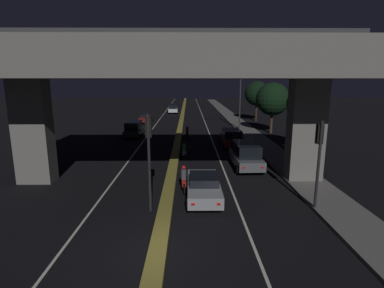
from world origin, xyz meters
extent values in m
plane|color=black|center=(0.00, 0.00, 0.00)|extent=(200.00, 200.00, 0.00)
cube|color=beige|center=(-3.72, 35.00, 0.00)|extent=(0.12, 126.00, 0.00)
cube|color=beige|center=(3.72, 35.00, 0.00)|extent=(0.12, 126.00, 0.00)
cube|color=olive|center=(0.00, 35.00, 0.12)|extent=(0.69, 126.00, 0.25)
cube|color=#5B5956|center=(8.68, 28.00, 0.08)|extent=(2.56, 126.00, 0.16)
cube|color=slate|center=(-8.56, 8.32, 3.24)|extent=(2.13, 1.27, 6.49)
cube|color=slate|center=(8.56, 8.32, 3.24)|extent=(2.13, 1.27, 6.49)
cube|color=slate|center=(0.00, 8.32, 7.48)|extent=(23.55, 9.18, 1.98)
cube|color=#333335|center=(0.00, 8.32, 8.92)|extent=(23.55, 0.40, 0.90)
cylinder|color=black|center=(-0.75, 3.77, 2.43)|extent=(0.14, 0.14, 4.87)
cube|color=black|center=(-0.75, 3.95, 4.19)|extent=(0.30, 0.28, 0.95)
sphere|color=red|center=(-0.75, 4.10, 4.49)|extent=(0.18, 0.18, 0.18)
sphere|color=black|center=(-0.75, 4.10, 4.19)|extent=(0.18, 0.18, 0.18)
sphere|color=black|center=(-0.75, 4.10, 3.89)|extent=(0.18, 0.18, 0.18)
cylinder|color=black|center=(7.50, 3.77, 2.27)|extent=(0.14, 0.14, 4.53)
cube|color=black|center=(7.50, 3.95, 3.86)|extent=(0.30, 0.28, 0.95)
sphere|color=red|center=(7.50, 4.10, 4.15)|extent=(0.18, 0.18, 0.18)
sphere|color=black|center=(7.50, 4.10, 3.86)|extent=(0.18, 0.18, 0.18)
sphere|color=black|center=(7.50, 4.10, 3.56)|extent=(0.18, 0.18, 0.18)
cylinder|color=#2D2D30|center=(7.89, 29.11, 4.20)|extent=(0.18, 0.18, 8.39)
cylinder|color=#2D2D30|center=(6.69, 29.11, 8.24)|extent=(2.40, 0.10, 0.10)
ellipsoid|color=#F2B759|center=(5.49, 29.11, 8.14)|extent=(0.56, 0.32, 0.24)
cube|color=gray|center=(1.99, 5.44, 0.61)|extent=(1.75, 4.76, 0.61)
cube|color=black|center=(1.98, 5.32, 1.13)|extent=(1.54, 1.90, 0.43)
cylinder|color=black|center=(1.14, 7.01, 0.31)|extent=(0.20, 0.62, 0.62)
cylinder|color=black|center=(2.84, 7.00, 0.31)|extent=(0.20, 0.62, 0.62)
cylinder|color=black|center=(1.13, 3.87, 0.31)|extent=(0.20, 0.62, 0.62)
cylinder|color=black|center=(2.83, 3.87, 0.31)|extent=(0.20, 0.62, 0.62)
cube|color=red|center=(1.37, 3.05, 0.64)|extent=(0.18, 0.03, 0.11)
cube|color=red|center=(2.59, 3.05, 0.64)|extent=(0.18, 0.03, 0.11)
cube|color=#515459|center=(5.39, 11.15, 0.67)|extent=(1.94, 4.52, 0.66)
cube|color=black|center=(5.39, 11.27, 1.44)|extent=(1.68, 3.27, 0.87)
cylinder|color=black|center=(4.47, 12.61, 0.34)|extent=(0.22, 0.68, 0.68)
cylinder|color=black|center=(6.24, 12.66, 0.34)|extent=(0.22, 0.68, 0.68)
cylinder|color=black|center=(4.55, 9.65, 0.34)|extent=(0.22, 0.68, 0.68)
cylinder|color=black|center=(6.32, 9.70, 0.34)|extent=(0.22, 0.68, 0.68)
cube|color=red|center=(4.82, 8.89, 0.70)|extent=(0.18, 0.04, 0.11)
cube|color=red|center=(6.09, 8.93, 0.70)|extent=(0.18, 0.04, 0.11)
cube|color=#591414|center=(5.40, 18.74, 0.64)|extent=(1.98, 4.60, 0.63)
cube|color=black|center=(5.40, 18.74, 1.32)|extent=(1.72, 2.77, 0.72)
cylinder|color=black|center=(4.44, 20.23, 0.32)|extent=(0.21, 0.65, 0.64)
cylinder|color=black|center=(6.29, 20.27, 0.32)|extent=(0.21, 0.65, 0.64)
cylinder|color=black|center=(4.50, 17.22, 0.32)|extent=(0.21, 0.65, 0.64)
cylinder|color=black|center=(6.35, 17.26, 0.32)|extent=(0.21, 0.65, 0.64)
cube|color=red|center=(4.78, 16.44, 0.67)|extent=(0.18, 0.03, 0.11)
cube|color=red|center=(6.11, 16.47, 0.67)|extent=(0.18, 0.03, 0.11)
cube|color=black|center=(-5.18, 24.08, 0.60)|extent=(1.76, 4.50, 0.61)
cube|color=black|center=(-5.18, 23.97, 1.35)|extent=(1.55, 3.25, 0.88)
cylinder|color=black|center=(-4.33, 22.60, 0.30)|extent=(0.20, 0.60, 0.60)
cylinder|color=black|center=(-6.02, 22.59, 0.30)|extent=(0.20, 0.60, 0.60)
cylinder|color=black|center=(-4.35, 25.57, 0.30)|extent=(0.20, 0.60, 0.60)
cylinder|color=black|center=(-6.04, 25.56, 0.30)|extent=(0.20, 0.60, 0.60)
cube|color=white|center=(-4.59, 26.34, 0.51)|extent=(0.18, 0.03, 0.11)
cube|color=white|center=(-5.80, 26.33, 0.51)|extent=(0.18, 0.03, 0.11)
cube|color=#591414|center=(-5.46, 35.97, 0.63)|extent=(1.93, 4.72, 0.66)
cube|color=black|center=(-5.47, 36.21, 1.17)|extent=(1.61, 2.30, 0.42)
cylinder|color=black|center=(-4.55, 34.48, 0.31)|extent=(0.23, 0.62, 0.61)
cylinder|color=black|center=(-6.22, 34.40, 0.31)|extent=(0.23, 0.62, 0.61)
cylinder|color=black|center=(-4.69, 37.54, 0.31)|extent=(0.23, 0.62, 0.61)
cylinder|color=black|center=(-6.36, 37.46, 0.31)|extent=(0.23, 0.62, 0.61)
cube|color=white|center=(-4.97, 38.33, 0.54)|extent=(0.18, 0.04, 0.11)
cube|color=white|center=(-6.17, 38.27, 0.54)|extent=(0.18, 0.04, 0.11)
cube|color=silver|center=(-1.96, 49.72, 0.64)|extent=(1.92, 4.10, 0.65)
cube|color=black|center=(-1.96, 49.62, 1.39)|extent=(1.67, 2.97, 0.83)
cylinder|color=black|center=(-1.05, 48.42, 0.32)|extent=(0.22, 0.64, 0.63)
cylinder|color=black|center=(-2.78, 48.35, 0.32)|extent=(0.22, 0.64, 0.63)
cylinder|color=black|center=(-1.14, 51.08, 0.32)|extent=(0.22, 0.64, 0.63)
cylinder|color=black|center=(-2.88, 51.02, 0.32)|extent=(0.22, 0.64, 0.63)
cube|color=white|center=(-1.42, 51.77, 0.55)|extent=(0.18, 0.04, 0.11)
cube|color=white|center=(-2.66, 51.73, 0.55)|extent=(0.18, 0.04, 0.11)
cylinder|color=black|center=(0.82, 7.32, 0.31)|extent=(0.12, 0.62, 0.62)
cylinder|color=black|center=(0.91, 5.93, 0.31)|extent=(0.14, 0.63, 0.62)
cube|color=maroon|center=(0.87, 6.63, 0.53)|extent=(0.31, 1.07, 0.32)
cylinder|color=#3F3F44|center=(0.87, 6.63, 0.99)|extent=(0.34, 0.34, 0.60)
sphere|color=#B21919|center=(0.87, 6.63, 1.41)|extent=(0.24, 0.24, 0.24)
cube|color=red|center=(0.92, 5.88, 0.53)|extent=(0.08, 0.03, 0.08)
cylinder|color=black|center=(0.74, 14.77, 0.27)|extent=(0.12, 0.55, 0.55)
cylinder|color=black|center=(0.84, 13.38, 0.27)|extent=(0.14, 0.55, 0.55)
cube|color=silver|center=(0.79, 14.08, 0.49)|extent=(0.31, 1.07, 0.32)
cylinder|color=#26593F|center=(0.79, 14.08, 0.94)|extent=(0.34, 0.34, 0.57)
sphere|color=black|center=(0.79, 14.08, 1.35)|extent=(0.24, 0.24, 0.24)
cube|color=red|center=(0.84, 13.33, 0.49)|extent=(0.08, 0.04, 0.08)
cylinder|color=black|center=(1.05, 23.68, 0.31)|extent=(0.12, 0.62, 0.62)
cylinder|color=black|center=(0.97, 22.35, 0.31)|extent=(0.14, 0.62, 0.62)
cube|color=black|center=(1.01, 23.02, 0.53)|extent=(0.30, 1.02, 0.32)
cylinder|color=maroon|center=(1.01, 23.02, 0.97)|extent=(0.34, 0.34, 0.56)
sphere|color=silver|center=(1.01, 23.02, 1.36)|extent=(0.24, 0.24, 0.24)
cube|color=red|center=(0.96, 22.31, 0.53)|extent=(0.08, 0.03, 0.08)
cylinder|color=black|center=(8.03, 8.58, 0.59)|extent=(0.30, 0.30, 0.86)
cylinder|color=navy|center=(8.03, 8.58, 1.37)|extent=(0.36, 0.36, 0.72)
sphere|color=tan|center=(8.03, 8.58, 1.85)|extent=(0.23, 0.23, 0.23)
cylinder|color=#38281C|center=(11.53, 15.97, 1.52)|extent=(0.35, 0.35, 3.05)
sphere|color=black|center=(11.53, 15.97, 4.35)|extent=(3.48, 3.48, 3.48)
cylinder|color=#38281C|center=(11.35, 26.25, 1.35)|extent=(0.33, 0.33, 2.70)
sphere|color=black|center=(11.35, 26.25, 4.20)|extent=(3.99, 3.99, 3.99)
cylinder|color=#2D2116|center=(12.01, 37.70, 1.46)|extent=(0.33, 0.33, 2.93)
sphere|color=black|center=(12.01, 37.70, 4.38)|extent=(3.88, 3.88, 3.88)
camera|label=1|loc=(1.17, -10.21, 6.38)|focal=28.00mm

